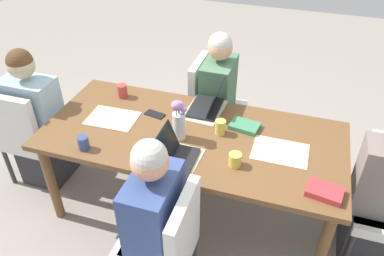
{
  "coord_description": "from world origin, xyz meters",
  "views": [
    {
      "loc": [
        0.64,
        -1.99,
        2.33
      ],
      "look_at": [
        0.0,
        0.0,
        0.79
      ],
      "focal_mm": 35.62,
      "sensor_mm": 36.0,
      "label": 1
    }
  ],
  "objects_px": {
    "chair_head_left_left_far": "(27,133)",
    "coffee_mug_centre_left": "(83,143)",
    "phone_black": "(155,114)",
    "person_far_right_near": "(217,106)",
    "person_near_left_mid": "(156,232)",
    "laptop_far_right_near": "(208,104)",
    "chair_far_right_near": "(211,103)",
    "book_blue_cover": "(325,192)",
    "flower_vase": "(179,119)",
    "laptop_near_left_mid": "(173,157)",
    "dining_table": "(192,142)",
    "coffee_mug_centre_right": "(235,160)",
    "chair_near_left_mid": "(165,246)",
    "book_red_cover": "(245,126)",
    "coffee_mug_near_left": "(122,91)",
    "coffee_mug_near_right": "(220,127)",
    "person_head_right_left_near": "(383,200)",
    "person_head_left_left_far": "(39,126)"
  },
  "relations": [
    {
      "from": "coffee_mug_near_right",
      "to": "phone_black",
      "type": "bearing_deg",
      "value": 171.95
    },
    {
      "from": "person_head_right_left_near",
      "to": "book_red_cover",
      "type": "relative_size",
      "value": 5.97
    },
    {
      "from": "chair_far_right_near",
      "to": "chair_near_left_mid",
      "type": "bearing_deg",
      "value": -84.23
    },
    {
      "from": "dining_table",
      "to": "person_far_right_near",
      "type": "relative_size",
      "value": 1.74
    },
    {
      "from": "laptop_far_right_near",
      "to": "phone_black",
      "type": "bearing_deg",
      "value": -151.87
    },
    {
      "from": "laptop_near_left_mid",
      "to": "person_near_left_mid",
      "type": "bearing_deg",
      "value": -86.19
    },
    {
      "from": "phone_black",
      "to": "coffee_mug_near_right",
      "type": "bearing_deg",
      "value": -177.16
    },
    {
      "from": "book_blue_cover",
      "to": "phone_black",
      "type": "xyz_separation_m",
      "value": [
        -1.23,
        0.45,
        -0.02
      ]
    },
    {
      "from": "coffee_mug_centre_left",
      "to": "book_red_cover",
      "type": "bearing_deg",
      "value": 29.8
    },
    {
      "from": "chair_near_left_mid",
      "to": "person_far_right_near",
      "type": "bearing_deg",
      "value": 93.13
    },
    {
      "from": "laptop_near_left_mid",
      "to": "book_blue_cover",
      "type": "bearing_deg",
      "value": 0.37
    },
    {
      "from": "person_near_left_mid",
      "to": "book_red_cover",
      "type": "height_order",
      "value": "person_near_left_mid"
    },
    {
      "from": "laptop_far_right_near",
      "to": "coffee_mug_near_right",
      "type": "height_order",
      "value": "laptop_far_right_near"
    },
    {
      "from": "book_blue_cover",
      "to": "phone_black",
      "type": "distance_m",
      "value": 1.31
    },
    {
      "from": "person_near_left_mid",
      "to": "dining_table",
      "type": "bearing_deg",
      "value": 90.34
    },
    {
      "from": "person_head_left_left_far",
      "to": "person_far_right_near",
      "type": "bearing_deg",
      "value": 29.5
    },
    {
      "from": "person_near_left_mid",
      "to": "chair_far_right_near",
      "type": "bearing_deg",
      "value": 93.13
    },
    {
      "from": "person_near_left_mid",
      "to": "book_blue_cover",
      "type": "xyz_separation_m",
      "value": [
        0.89,
        0.38,
        0.24
      ]
    },
    {
      "from": "flower_vase",
      "to": "person_far_right_near",
      "type": "bearing_deg",
      "value": 85.21
    },
    {
      "from": "book_red_cover",
      "to": "phone_black",
      "type": "xyz_separation_m",
      "value": [
        -0.67,
        -0.04,
        -0.01
      ]
    },
    {
      "from": "chair_head_left_left_far",
      "to": "person_far_right_near",
      "type": "bearing_deg",
      "value": 30.78
    },
    {
      "from": "person_head_right_left_near",
      "to": "laptop_near_left_mid",
      "type": "bearing_deg",
      "value": -167.15
    },
    {
      "from": "dining_table",
      "to": "person_head_left_left_far",
      "type": "bearing_deg",
      "value": -179.61
    },
    {
      "from": "coffee_mug_centre_left",
      "to": "book_blue_cover",
      "type": "distance_m",
      "value": 1.52
    },
    {
      "from": "laptop_far_right_near",
      "to": "coffee_mug_near_left",
      "type": "distance_m",
      "value": 0.7
    },
    {
      "from": "person_far_right_near",
      "to": "coffee_mug_centre_right",
      "type": "height_order",
      "value": "person_far_right_near"
    },
    {
      "from": "dining_table",
      "to": "coffee_mug_centre_left",
      "type": "relative_size",
      "value": 21.76
    },
    {
      "from": "person_near_left_mid",
      "to": "phone_black",
      "type": "height_order",
      "value": "person_near_left_mid"
    },
    {
      "from": "chair_far_right_near",
      "to": "person_head_right_left_near",
      "type": "bearing_deg",
      "value": -30.53
    },
    {
      "from": "dining_table",
      "to": "coffee_mug_near_right",
      "type": "relative_size",
      "value": 19.75
    },
    {
      "from": "dining_table",
      "to": "flower_vase",
      "type": "xyz_separation_m",
      "value": [
        -0.07,
        -0.07,
        0.23
      ]
    },
    {
      "from": "laptop_near_left_mid",
      "to": "phone_black",
      "type": "height_order",
      "value": "laptop_near_left_mid"
    },
    {
      "from": "laptop_far_right_near",
      "to": "flower_vase",
      "type": "bearing_deg",
      "value": -102.98
    },
    {
      "from": "chair_head_left_left_far",
      "to": "coffee_mug_centre_left",
      "type": "height_order",
      "value": "chair_head_left_left_far"
    },
    {
      "from": "coffee_mug_centre_right",
      "to": "phone_black",
      "type": "distance_m",
      "value": 0.78
    },
    {
      "from": "laptop_far_right_near",
      "to": "chair_far_right_near",
      "type": "bearing_deg",
      "value": 102.43
    },
    {
      "from": "dining_table",
      "to": "person_near_left_mid",
      "type": "relative_size",
      "value": 1.74
    },
    {
      "from": "coffee_mug_near_left",
      "to": "person_head_right_left_near",
      "type": "bearing_deg",
      "value": -9.22
    },
    {
      "from": "flower_vase",
      "to": "laptop_far_right_near",
      "type": "xyz_separation_m",
      "value": [
        0.09,
        0.4,
        -0.11
      ]
    },
    {
      "from": "dining_table",
      "to": "laptop_far_right_near",
      "type": "distance_m",
      "value": 0.35
    },
    {
      "from": "chair_head_left_left_far",
      "to": "coffee_mug_centre_left",
      "type": "distance_m",
      "value": 0.84
    },
    {
      "from": "chair_head_left_left_far",
      "to": "phone_black",
      "type": "relative_size",
      "value": 6.0
    },
    {
      "from": "dining_table",
      "to": "phone_black",
      "type": "bearing_deg",
      "value": 157.49
    },
    {
      "from": "coffee_mug_near_right",
      "to": "coffee_mug_centre_left",
      "type": "xyz_separation_m",
      "value": [
        -0.81,
        -0.43,
        -0.0
      ]
    },
    {
      "from": "chair_near_left_mid",
      "to": "person_near_left_mid",
      "type": "distance_m",
      "value": 0.1
    },
    {
      "from": "book_blue_cover",
      "to": "chair_far_right_near",
      "type": "bearing_deg",
      "value": 141.35
    },
    {
      "from": "person_far_right_near",
      "to": "coffee_mug_near_left",
      "type": "bearing_deg",
      "value": -147.59
    },
    {
      "from": "laptop_far_right_near",
      "to": "book_red_cover",
      "type": "distance_m",
      "value": 0.34
    },
    {
      "from": "laptop_near_left_mid",
      "to": "dining_table",
      "type": "bearing_deg",
      "value": 86.22
    },
    {
      "from": "flower_vase",
      "to": "coffee_mug_near_right",
      "type": "height_order",
      "value": "flower_vase"
    }
  ]
}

